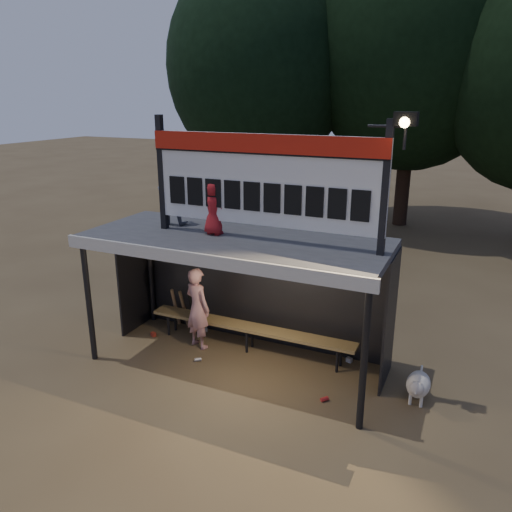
% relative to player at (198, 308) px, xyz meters
% --- Properties ---
extents(ground, '(80.00, 80.00, 0.00)m').
position_rel_player_xyz_m(ground, '(0.93, -0.29, -0.78)').
color(ground, brown).
rests_on(ground, ground).
extents(player, '(0.66, 0.54, 1.55)m').
position_rel_player_xyz_m(player, '(0.00, 0.00, 0.00)').
color(player, silver).
rests_on(player, ground).
extents(child_a, '(0.61, 0.51, 1.13)m').
position_rel_player_xyz_m(child_a, '(-0.47, 0.05, 2.11)').
color(child_a, slate).
rests_on(child_a, dugout_shelter).
extents(child_b, '(0.46, 0.34, 0.87)m').
position_rel_player_xyz_m(child_b, '(0.55, -0.28, 1.98)').
color(child_b, '#AA1A1E').
rests_on(child_b, dugout_shelter).
extents(dugout_shelter, '(5.10, 2.08, 2.32)m').
position_rel_player_xyz_m(dugout_shelter, '(0.93, -0.04, 1.07)').
color(dugout_shelter, '#3F3F42').
rests_on(dugout_shelter, ground).
extents(scoreboard_assembly, '(4.10, 0.27, 1.99)m').
position_rel_player_xyz_m(scoreboard_assembly, '(1.49, -0.30, 2.55)').
color(scoreboard_assembly, black).
rests_on(scoreboard_assembly, dugout_shelter).
extents(bench, '(4.00, 0.35, 0.48)m').
position_rel_player_xyz_m(bench, '(0.93, 0.26, -0.34)').
color(bench, olive).
rests_on(bench, ground).
extents(tree_left, '(6.46, 6.46, 9.27)m').
position_rel_player_xyz_m(tree_left, '(-3.07, 9.71, 4.74)').
color(tree_left, black).
rests_on(tree_left, ground).
extents(tree_mid, '(7.22, 7.22, 10.36)m').
position_rel_player_xyz_m(tree_mid, '(1.93, 11.21, 5.39)').
color(tree_mid, '#2F1E15').
rests_on(tree_mid, ground).
extents(dog, '(0.36, 0.81, 0.49)m').
position_rel_player_xyz_m(dog, '(3.99, -0.16, -0.50)').
color(dog, white).
rests_on(dog, ground).
extents(bats, '(0.48, 0.33, 0.84)m').
position_rel_player_xyz_m(bats, '(-0.65, 0.53, -0.35)').
color(bats, '#A0774A').
rests_on(bats, ground).
extents(litter, '(3.88, 1.48, 0.08)m').
position_rel_player_xyz_m(litter, '(0.88, -0.01, -0.74)').
color(litter, '#A72C1C').
rests_on(litter, ground).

